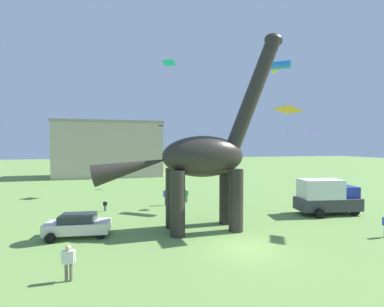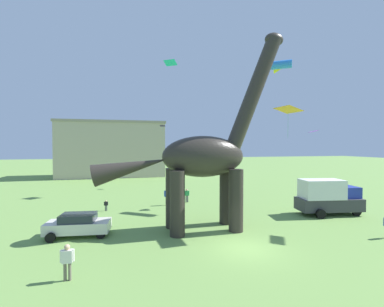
% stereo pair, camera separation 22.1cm
% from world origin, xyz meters
% --- Properties ---
extents(ground_plane, '(240.00, 240.00, 0.00)m').
position_xyz_m(ground_plane, '(0.00, 0.00, 0.00)').
color(ground_plane, '#6B9347').
extents(dinosaur_sculpture, '(14.43, 3.06, 15.08)m').
position_xyz_m(dinosaur_sculpture, '(-1.42, 4.20, 5.45)').
color(dinosaur_sculpture, '#2D2823').
rests_on(dinosaur_sculpture, ground_plane).
extents(parked_sedan_left, '(4.37, 2.23, 1.55)m').
position_xyz_m(parked_sedan_left, '(-10.18, 4.78, 0.81)').
color(parked_sedan_left, silver).
rests_on(parked_sedan_left, ground_plane).
extents(parked_box_truck, '(5.85, 2.91, 3.20)m').
position_xyz_m(parked_box_truck, '(10.81, 5.65, 1.65)').
color(parked_box_truck, '#38383D').
rests_on(parked_box_truck, ground_plane).
extents(person_photographer, '(0.39, 0.17, 1.03)m').
position_xyz_m(person_photographer, '(-8.87, 11.83, 0.63)').
color(person_photographer, '#2D3347').
rests_on(person_photographer, ground_plane).
extents(person_vendor_side, '(0.55, 0.24, 1.48)m').
position_xyz_m(person_vendor_side, '(-0.47, 13.81, 0.90)').
color(person_vendor_side, '#2D3347').
rests_on(person_vendor_side, ground_plane).
extents(person_strolling_adult, '(0.64, 0.28, 1.70)m').
position_xyz_m(person_strolling_adult, '(-9.60, -1.65, 1.03)').
color(person_strolling_adult, '#6B6056').
rests_on(person_strolling_adult, ground_plane).
extents(person_near_flyer, '(0.67, 0.30, 1.79)m').
position_xyz_m(person_near_flyer, '(-2.80, 12.83, 1.09)').
color(person_near_flyer, '#6B6056').
rests_on(person_near_flyer, ground_plane).
extents(kite_trailing, '(1.52, 1.93, 2.24)m').
position_xyz_m(kite_trailing, '(4.43, 2.27, 8.84)').
color(kite_trailing, orange).
extents(kite_near_high, '(1.93, 1.79, 0.49)m').
position_xyz_m(kite_near_high, '(-1.20, 20.57, 17.24)').
color(kite_near_high, '#19B2B7').
extents(kite_mid_left, '(0.88, 1.03, 0.18)m').
position_xyz_m(kite_mid_left, '(8.31, 4.50, 7.45)').
color(kite_mid_left, purple).
extents(kite_high_left, '(0.77, 0.53, 1.02)m').
position_xyz_m(kite_high_left, '(-1.68, 25.29, 9.22)').
color(kite_high_left, black).
extents(kite_mid_right, '(2.95, 3.11, 0.88)m').
position_xyz_m(kite_mid_right, '(8.34, 10.33, 14.53)').
color(kite_mid_right, '#287AE5').
extents(background_building_block, '(20.78, 9.90, 11.11)m').
position_xyz_m(background_building_block, '(-9.72, 42.67, 5.57)').
color(background_building_block, '#B7A893').
rests_on(background_building_block, ground_plane).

